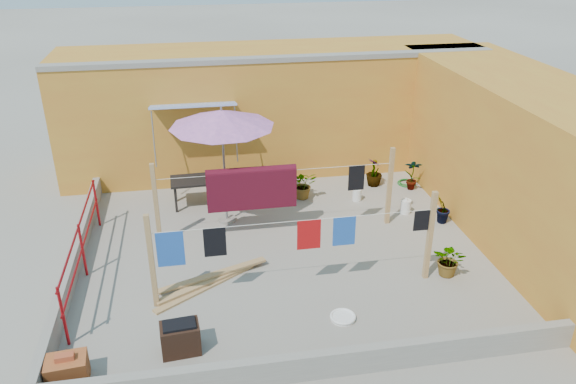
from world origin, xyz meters
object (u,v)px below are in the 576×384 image
object	(u,v)px
brick_stack	(67,370)
brazier	(180,338)
plant_back_a	(303,184)
outdoor_table	(201,181)
green_hose	(407,183)
patio_umbrella	(222,119)
water_jug_a	(406,206)
water_jug_b	(357,195)
white_basin	(343,317)

from	to	relation	value
brick_stack	brazier	bearing A→B (deg)	13.14
plant_back_a	outdoor_table	bearing A→B (deg)	178.26
outdoor_table	brazier	world-z (taller)	outdoor_table
brick_stack	brazier	size ratio (longest dim) A/B	0.98
brazier	green_hose	bearing A→B (deg)	42.99
green_hose	plant_back_a	distance (m)	2.84
patio_umbrella	plant_back_a	distance (m)	2.95
plant_back_a	green_hose	bearing A→B (deg)	6.59
outdoor_table	water_jug_a	bearing A→B (deg)	-15.48
patio_umbrella	brazier	world-z (taller)	patio_umbrella
outdoor_table	green_hose	distance (m)	5.28
brick_stack	water_jug_a	size ratio (longest dim) A/B	1.63
water_jug_b	plant_back_a	xyz separation A→B (m)	(-1.25, 0.37, 0.20)
patio_umbrella	brick_stack	bearing A→B (deg)	-120.24
brazier	white_basin	xyz separation A→B (m)	(2.71, 0.32, -0.22)
brick_stack	plant_back_a	size ratio (longest dim) A/B	0.86
water_jug_a	green_hose	xyz separation A→B (m)	(0.62, 1.53, -0.13)
brazier	water_jug_b	bearing A→B (deg)	47.93
brick_stack	water_jug_a	xyz separation A→B (m)	(6.78, 4.23, -0.05)
outdoor_table	plant_back_a	distance (m)	2.45
water_jug_b	brazier	bearing A→B (deg)	-132.07
patio_umbrella	brazier	bearing A→B (deg)	-103.92
outdoor_table	green_hose	xyz separation A→B (m)	(5.24, 0.25, -0.57)
green_hose	white_basin	bearing A→B (deg)	-121.25
white_basin	water_jug_a	world-z (taller)	water_jug_a
brazier	green_hose	world-z (taller)	brazier
water_jug_a	brick_stack	bearing A→B (deg)	-148.02
brazier	water_jug_b	size ratio (longest dim) A/B	1.84
patio_umbrella	white_basin	size ratio (longest dim) A/B	6.50
brazier	water_jug_a	size ratio (longest dim) A/B	1.67
patio_umbrella	water_jug_a	bearing A→B (deg)	-4.68
water_jug_b	plant_back_a	bearing A→B (deg)	163.35
brick_stack	white_basin	world-z (taller)	brick_stack
white_basin	plant_back_a	size ratio (longest dim) A/B	0.63
outdoor_table	white_basin	world-z (taller)	outdoor_table
water_jug_b	green_hose	world-z (taller)	water_jug_b
brazier	water_jug_a	bearing A→B (deg)	36.79
white_basin	water_jug_b	world-z (taller)	water_jug_b
patio_umbrella	outdoor_table	distance (m)	2.09
brazier	green_hose	distance (m)	7.90
outdoor_table	plant_back_a	size ratio (longest dim) A/B	2.04
outdoor_table	brazier	xyz separation A→B (m)	(-0.54, -5.13, -0.34)
water_jug_a	plant_back_a	world-z (taller)	plant_back_a
water_jug_a	water_jug_b	world-z (taller)	water_jug_a
brazier	green_hose	xyz separation A→B (m)	(5.77, 5.38, -0.23)
patio_umbrella	plant_back_a	size ratio (longest dim) A/B	4.07
brazier	plant_back_a	size ratio (longest dim) A/B	0.89
green_hose	patio_umbrella	bearing A→B (deg)	-165.88
outdoor_table	brazier	bearing A→B (deg)	-95.96
patio_umbrella	plant_back_a	world-z (taller)	patio_umbrella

